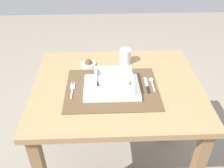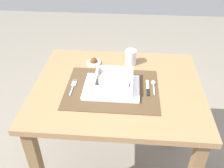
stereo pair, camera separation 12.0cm
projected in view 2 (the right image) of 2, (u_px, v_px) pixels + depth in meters
The scene contains 9 objects.
dining_table at pixel (118, 104), 1.33m from camera, with size 0.84×0.69×0.74m.
placemat at pixel (112, 89), 1.23m from camera, with size 0.45×0.35×0.00m, color #4C3823.
serving_plate at pixel (112, 87), 1.23m from camera, with size 0.27×0.21×0.02m, color white.
porridge_bowl at pixel (114, 82), 1.21m from camera, with size 0.18×0.18×0.06m.
fork at pixel (73, 86), 1.24m from camera, with size 0.02×0.13×0.00m.
spoon at pixel (153, 84), 1.25m from camera, with size 0.02×0.11×0.01m.
butter_knife at pixel (148, 89), 1.22m from camera, with size 0.01×0.13×0.01m.
drinking_glass at pixel (131, 58), 1.40m from camera, with size 0.06×0.06×0.09m.
condiment_saucer at pixel (94, 62), 1.42m from camera, with size 0.08×0.08×0.04m.
Camera 2 is at (0.05, -1.01, 1.48)m, focal length 40.20 mm.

